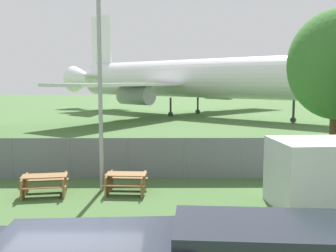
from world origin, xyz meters
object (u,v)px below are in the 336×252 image
at_px(picnic_bench_near_cabin, 126,181).
at_px(picnic_bench_open_grass, 45,183).
at_px(airplane, 194,79).
at_px(portable_cabin, 336,174).

distance_m(picnic_bench_near_cabin, picnic_bench_open_grass, 3.07).
height_order(airplane, portable_cabin, airplane).
xyz_separation_m(picnic_bench_near_cabin, picnic_bench_open_grass, (-3.05, -0.27, 0.00)).
bearing_deg(picnic_bench_open_grass, picnic_bench_near_cabin, 5.13).
xyz_separation_m(portable_cabin, picnic_bench_open_grass, (-10.33, 1.60, -0.69)).
relative_size(portable_cabin, picnic_bench_open_grass, 2.32).
height_order(portable_cabin, picnic_bench_near_cabin, portable_cabin).
bearing_deg(picnic_bench_open_grass, portable_cabin, -8.80).
distance_m(airplane, picnic_bench_open_grass, 35.61).
relative_size(picnic_bench_near_cabin, picnic_bench_open_grass, 0.87).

